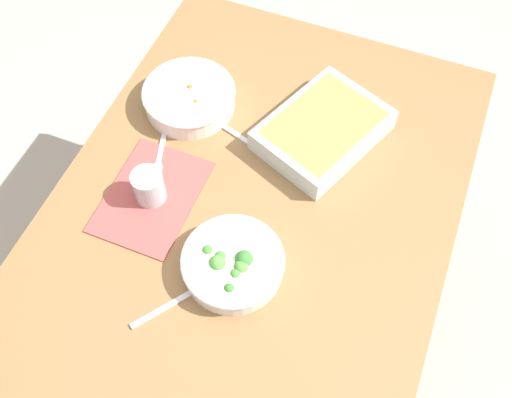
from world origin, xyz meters
name	(u,v)px	position (x,y,z in m)	size (l,w,h in m)	color
ground_plane	(256,313)	(0.00, 0.00, 0.00)	(6.00, 6.00, 0.00)	#B2A899
dining_table	(256,218)	(0.00, 0.00, 0.65)	(1.20, 0.90, 0.74)	olive
placemat	(152,196)	(-0.08, 0.23, 0.74)	(0.28, 0.20, 0.00)	#B24C47
stew_bowl	(189,97)	(0.20, 0.26, 0.77)	(0.23, 0.23, 0.06)	white
broccoli_bowl	(233,264)	(-0.18, -0.02, 0.77)	(0.22, 0.22, 0.07)	white
baking_dish	(323,129)	(0.23, -0.08, 0.77)	(0.36, 0.32, 0.06)	silver
drink_cup	(149,188)	(-0.08, 0.23, 0.78)	(0.07, 0.07, 0.08)	#B2BCC6
spoon_by_stew	(198,115)	(0.17, 0.23, 0.74)	(0.12, 0.15, 0.01)	silver
spoon_by_broccoli	(180,299)	(-0.29, 0.06, 0.74)	(0.15, 0.12, 0.01)	silver
spoon_spare	(160,155)	(0.03, 0.26, 0.74)	(0.17, 0.07, 0.01)	silver
fork_on_table	(245,140)	(0.14, 0.09, 0.74)	(0.07, 0.17, 0.01)	silver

